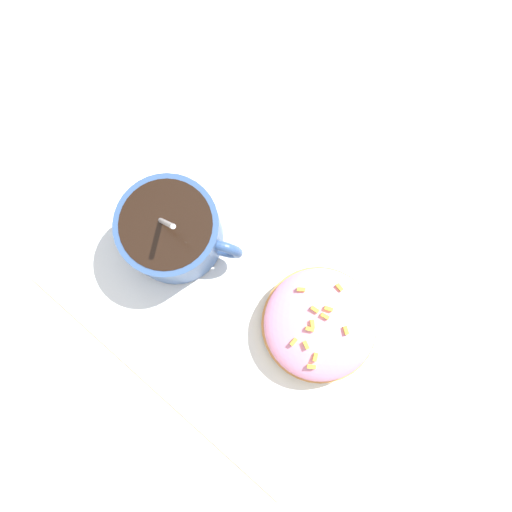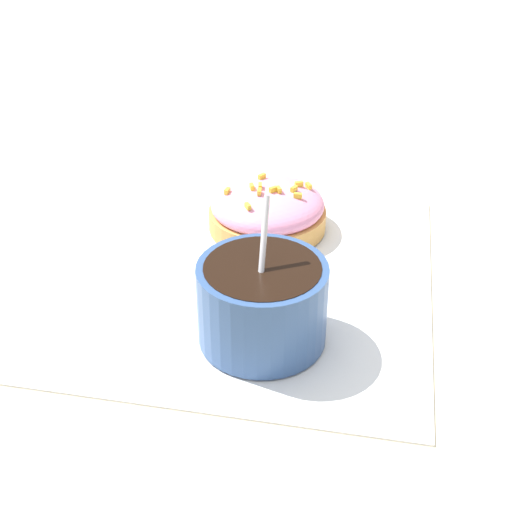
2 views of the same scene
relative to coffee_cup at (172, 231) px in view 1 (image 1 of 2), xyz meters
The scene contains 4 objects.
ground_plane 0.08m from the coffee_cup, behind, with size 3.00×3.00×0.00m, color #C6B793.
paper_napkin 0.08m from the coffee_cup, behind, with size 0.33×0.31×0.00m.
coffee_cup is the anchor object (origin of this frame).
frosted_pastry 0.15m from the coffee_cup, behind, with size 0.10×0.10×0.04m.
Camera 1 is at (-0.04, 0.04, 0.46)m, focal length 35.00 mm.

